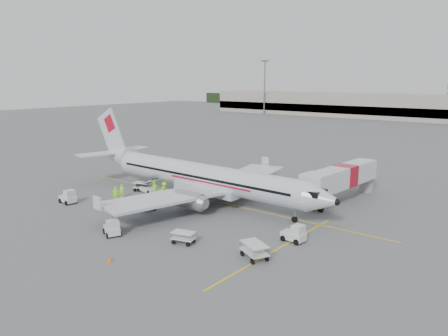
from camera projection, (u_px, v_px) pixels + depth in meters
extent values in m
plane|color=#56595B|center=(214.00, 201.00, 52.66)|extent=(360.00, 360.00, 0.00)
cube|color=yellow|center=(214.00, 201.00, 52.66)|extent=(44.00, 0.20, 0.01)
cube|color=yellow|center=(279.00, 248.00, 38.00)|extent=(0.20, 20.00, 0.01)
cone|color=orange|center=(292.00, 236.00, 40.21)|extent=(0.39, 0.39, 0.64)
cone|color=orange|center=(329.00, 180.00, 62.30)|extent=(0.42, 0.42, 0.68)
cone|color=orange|center=(110.00, 258.00, 35.16)|extent=(0.37, 0.37, 0.60)
imported|color=#9EFD14|center=(122.00, 191.00, 54.17)|extent=(0.70, 0.56, 1.68)
imported|color=#9EFD14|center=(154.00, 188.00, 55.19)|extent=(1.19, 1.14, 1.93)
imported|color=#9EFD14|center=(164.00, 189.00, 54.69)|extent=(0.74, 1.22, 1.84)
imported|color=#9EFD14|center=(116.00, 194.00, 52.11)|extent=(1.22, 0.82, 1.93)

